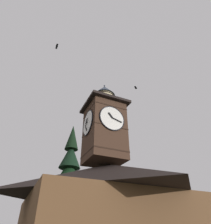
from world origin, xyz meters
The scene contains 6 objects.
building_main centered at (-0.18, -0.24, 3.38)m, with size 12.24×11.46×6.59m.
clock_tower centered at (0.33, -0.06, 10.10)m, with size 3.81×3.81×8.28m.
pine_tree_behind centered at (1.18, -7.93, 5.44)m, with size 5.09×5.09×13.71m.
moon centered at (-16.32, -35.43, 14.92)m, with size 1.75×1.75×1.75m.
flying_bird_high centered at (5.78, 0.21, 17.88)m, with size 0.24×0.68×0.13m.
flying_bird_low centered at (-5.03, -1.99, 17.78)m, with size 0.59×0.54×0.17m.
Camera 1 is at (6.76, 14.26, 1.57)m, focal length 31.28 mm.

